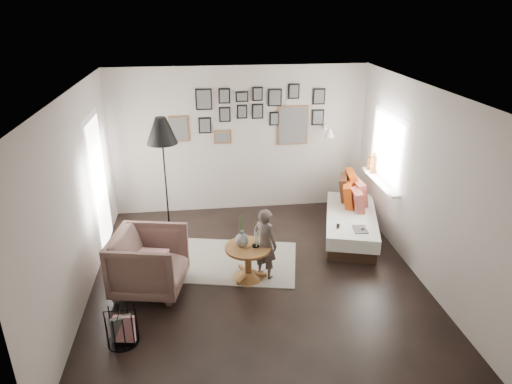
{
  "coord_description": "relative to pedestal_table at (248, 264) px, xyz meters",
  "views": [
    {
      "loc": [
        -0.71,
        -5.38,
        3.6
      ],
      "look_at": [
        0.05,
        0.5,
        1.1
      ],
      "focal_mm": 32.0,
      "sensor_mm": 36.0,
      "label": 1
    }
  ],
  "objects": [
    {
      "name": "gallery_wall",
      "position": [
        0.41,
        2.36,
        1.51
      ],
      "size": [
        2.74,
        0.03,
        1.08
      ],
      "color": "brown",
      "rests_on": "wall_back"
    },
    {
      "name": "wall_right",
      "position": [
        2.37,
        -0.02,
        1.07
      ],
      "size": [
        0.0,
        4.8,
        4.8
      ],
      "primitive_type": "plane",
      "rotation": [
        1.57,
        0.0,
        -1.57
      ],
      "color": "#A2978E",
      "rests_on": "ground"
    },
    {
      "name": "wall_left",
      "position": [
        -2.13,
        -0.02,
        1.07
      ],
      "size": [
        0.0,
        4.8,
        4.8
      ],
      "primitive_type": "plane",
      "rotation": [
        1.57,
        0.0,
        1.57
      ],
      "color": "#A2978E",
      "rests_on": "ground"
    },
    {
      "name": "wall_sconce",
      "position": [
        1.67,
        2.11,
        1.23
      ],
      "size": [
        0.18,
        0.36,
        0.16
      ],
      "color": "white",
      "rests_on": "wall_back"
    },
    {
      "name": "rug",
      "position": [
        -0.16,
        0.45,
        -0.22
      ],
      "size": [
        2.04,
        1.63,
        0.01
      ],
      "primitive_type": "cube",
      "rotation": [
        0.0,
        0.0,
        -0.22
      ],
      "color": "silver",
      "rests_on": "ground"
    },
    {
      "name": "ground",
      "position": [
        0.12,
        -0.02,
        -0.23
      ],
      "size": [
        4.8,
        4.8,
        0.0
      ],
      "primitive_type": "plane",
      "color": "black",
      "rests_on": "ground"
    },
    {
      "name": "demijohn_small",
      "position": [
        1.79,
        0.43,
        -0.07
      ],
      "size": [
        0.28,
        0.28,
        0.43
      ],
      "color": "black",
      "rests_on": "ground"
    },
    {
      "name": "wall_back",
      "position": [
        0.12,
        2.38,
        1.07
      ],
      "size": [
        4.5,
        0.0,
        4.5
      ],
      "primitive_type": "plane",
      "rotation": [
        1.57,
        0.0,
        0.0
      ],
      "color": "#A2978E",
      "rests_on": "ground"
    },
    {
      "name": "armchair_cushion",
      "position": [
        -1.29,
        -0.04,
        0.25
      ],
      "size": [
        0.46,
        0.46,
        0.17
      ],
      "primitive_type": "cube",
      "rotation": [
        -0.21,
        0.0,
        -0.24
      ],
      "color": "beige",
      "rests_on": "armchair"
    },
    {
      "name": "wall_front",
      "position": [
        0.12,
        -2.42,
        1.07
      ],
      "size": [
        4.5,
        0.0,
        4.5
      ],
      "primitive_type": "plane",
      "rotation": [
        -1.57,
        0.0,
        0.0
      ],
      "color": "#A2978E",
      "rests_on": "ground"
    },
    {
      "name": "window_right",
      "position": [
        2.3,
        1.32,
        0.7
      ],
      "size": [
        0.15,
        1.32,
        1.3
      ],
      "color": "white",
      "rests_on": "wall_right"
    },
    {
      "name": "magazine_basket",
      "position": [
        -1.56,
        -1.11,
        -0.02
      ],
      "size": [
        0.34,
        0.34,
        0.43
      ],
      "rotation": [
        0.0,
        0.0,
        -0.0
      ],
      "color": "black",
      "rests_on": "ground"
    },
    {
      "name": "pedestal_table",
      "position": [
        0.0,
        0.0,
        0.0
      ],
      "size": [
        0.64,
        0.64,
        0.5
      ],
      "rotation": [
        0.0,
        0.0,
        -0.42
      ],
      "color": "brown",
      "rests_on": "ground"
    },
    {
      "name": "armchair",
      "position": [
        -1.32,
        -0.09,
        0.18
      ],
      "size": [
        1.07,
        1.05,
        0.83
      ],
      "primitive_type": "imported",
      "rotation": [
        0.0,
        0.0,
        1.37
      ],
      "color": "brown",
      "rests_on": "ground"
    },
    {
      "name": "vase",
      "position": [
        -0.08,
        0.02,
        0.41
      ],
      "size": [
        0.18,
        0.18,
        0.45
      ],
      "color": "black",
      "rests_on": "pedestal_table"
    },
    {
      "name": "child",
      "position": [
        0.24,
        0.02,
        0.29
      ],
      "size": [
        0.44,
        0.45,
        1.04
      ],
      "primitive_type": "imported",
      "rotation": [
        0.0,
        0.0,
        2.32
      ],
      "color": "#534541",
      "rests_on": "ground"
    },
    {
      "name": "door_left",
      "position": [
        -2.11,
        1.18,
        0.82
      ],
      "size": [
        0.0,
        2.14,
        2.14
      ],
      "color": "white",
      "rests_on": "wall_left"
    },
    {
      "name": "ceiling",
      "position": [
        0.12,
        -0.02,
        2.37
      ],
      "size": [
        4.8,
        4.8,
        0.0
      ],
      "primitive_type": "plane",
      "rotation": [
        3.14,
        0.0,
        0.0
      ],
      "color": "white",
      "rests_on": "wall_back"
    },
    {
      "name": "daybed",
      "position": [
        1.81,
        1.09,
        0.05
      ],
      "size": [
        1.24,
        1.93,
        0.88
      ],
      "rotation": [
        0.0,
        0.0,
        -0.28
      ],
      "color": "black",
      "rests_on": "ground"
    },
    {
      "name": "floor_lamp",
      "position": [
        -1.14,
        1.33,
        1.5
      ],
      "size": [
        0.47,
        0.47,
        2.01
      ],
      "rotation": [
        0.0,
        0.0,
        -0.05
      ],
      "color": "black",
      "rests_on": "ground"
    },
    {
      "name": "demijohn_large",
      "position": [
        1.44,
        0.55,
        -0.05
      ],
      "size": [
        0.31,
        0.31,
        0.47
      ],
      "color": "black",
      "rests_on": "ground"
    },
    {
      "name": "candles",
      "position": [
        0.11,
        0.0,
        0.38
      ],
      "size": [
        0.11,
        0.11,
        0.24
      ],
      "color": "black",
      "rests_on": "pedestal_table"
    },
    {
      "name": "magazine_on_daybed",
      "position": [
        1.75,
        0.46,
        0.18
      ],
      "size": [
        0.23,
        0.29,
        0.01
      ],
      "primitive_type": "cube",
      "rotation": [
        0.0,
        0.0,
        -0.11
      ],
      "color": "black",
      "rests_on": "daybed"
    }
  ]
}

